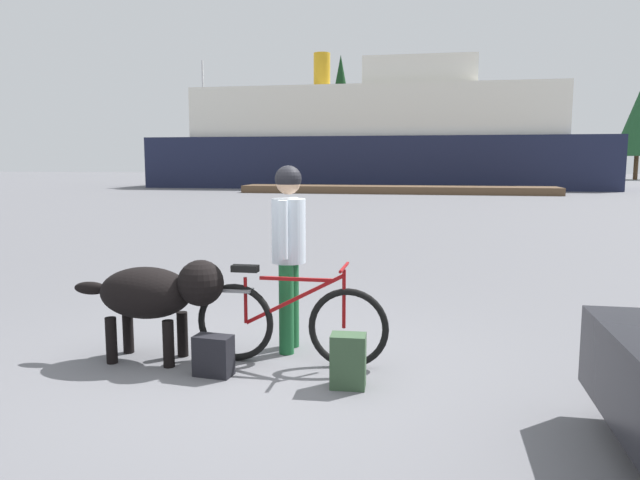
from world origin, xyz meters
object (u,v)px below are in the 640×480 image
(person_cyclist, at_px, (289,240))
(ferry_boat, at_px, (376,140))
(bicycle, at_px, (289,322))
(handbag_pannier, at_px, (213,356))
(sailboat_moored, at_px, (205,178))
(backpack, at_px, (348,361))
(dog, at_px, (157,293))

(person_cyclist, bearing_deg, ferry_boat, 94.19)
(bicycle, distance_m, handbag_pannier, 0.73)
(handbag_pannier, relative_size, sailboat_moored, 0.04)
(person_cyclist, xyz_separation_m, sailboat_moored, (-15.33, 36.84, -0.58))
(backpack, bearing_deg, bicycle, 142.45)
(bicycle, relative_size, ferry_boat, 0.06)
(bicycle, relative_size, backpack, 4.00)
(person_cyclist, bearing_deg, bicycle, -76.18)
(handbag_pannier, height_order, sailboat_moored, sailboat_moored)
(handbag_pannier, bearing_deg, person_cyclist, 59.64)
(dog, bearing_deg, handbag_pannier, -23.94)
(person_cyclist, distance_m, dog, 1.29)
(bicycle, xyz_separation_m, ferry_boat, (-2.67, 35.58, 2.76))
(person_cyclist, height_order, handbag_pannier, person_cyclist)
(ferry_boat, bearing_deg, backpack, -84.81)
(bicycle, bearing_deg, person_cyclist, 103.82)
(dog, xyz_separation_m, ferry_boat, (-1.48, 35.70, 2.51))
(bicycle, relative_size, dog, 1.21)
(dog, height_order, handbag_pannier, dog)
(person_cyclist, relative_size, sailboat_moored, 0.20)
(handbag_pannier, bearing_deg, sailboat_moored, 111.54)
(sailboat_moored, bearing_deg, backpack, -66.97)
(bicycle, bearing_deg, ferry_boat, 94.30)
(person_cyclist, xyz_separation_m, handbag_pannier, (-0.47, -0.80, -0.90))
(bicycle, distance_m, sailboat_moored, 40.30)
(backpack, relative_size, ferry_boat, 0.01)
(ferry_boat, bearing_deg, handbag_pannier, -86.64)
(person_cyclist, xyz_separation_m, ferry_boat, (-2.58, 35.18, 2.07))
(backpack, relative_size, handbag_pannier, 1.26)
(sailboat_moored, bearing_deg, dog, -69.15)
(ferry_boat, xyz_separation_m, sailboat_moored, (-12.75, 1.65, -2.65))
(person_cyclist, relative_size, backpack, 4.05)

